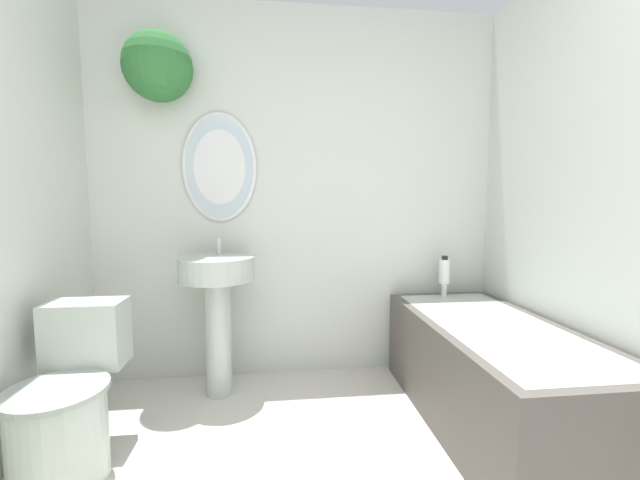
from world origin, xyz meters
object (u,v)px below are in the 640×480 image
pedestal_sink (217,295)px  bathtub (493,373)px  toilet (67,404)px  shampoo_bottle (444,271)px

pedestal_sink → bathtub: pedestal_sink is taller
toilet → shampoo_bottle: bearing=20.9°
bathtub → pedestal_sink: bearing=161.0°
shampoo_bottle → toilet: bearing=-159.1°
pedestal_sink → shampoo_bottle: (1.47, 0.15, 0.09)m
toilet → bathtub: toilet is taller
pedestal_sink → shampoo_bottle: size_ratio=5.03×
shampoo_bottle → bathtub: bearing=-91.3°
toilet → bathtub: size_ratio=0.49×
pedestal_sink → shampoo_bottle: bearing=5.8°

